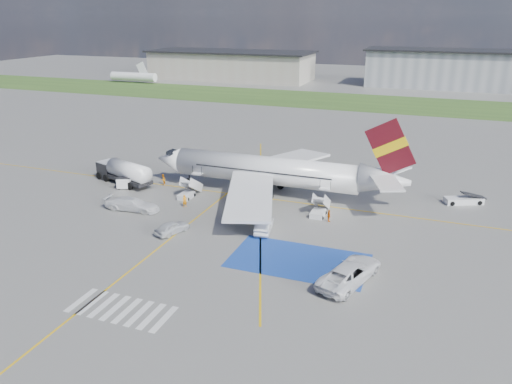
% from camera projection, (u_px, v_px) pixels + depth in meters
% --- Properties ---
extents(ground, '(400.00, 400.00, 0.00)m').
position_uv_depth(ground, '(225.00, 231.00, 58.07)').
color(ground, '#60605E').
rests_on(ground, ground).
extents(grass_strip, '(400.00, 30.00, 0.01)m').
position_uv_depth(grass_strip, '(360.00, 102.00, 141.75)').
color(grass_strip, '#2D4C1E').
rests_on(grass_strip, ground).
extents(taxiway_line_main, '(120.00, 0.20, 0.01)m').
position_uv_depth(taxiway_line_main, '(261.00, 198.00, 68.64)').
color(taxiway_line_main, gold).
rests_on(taxiway_line_main, ground).
extents(taxiway_line_cross, '(0.20, 60.00, 0.01)m').
position_uv_depth(taxiway_line_cross, '(141.00, 262.00, 50.91)').
color(taxiway_line_cross, gold).
rests_on(taxiway_line_cross, ground).
extents(taxiway_line_diag, '(20.71, 56.45, 0.01)m').
position_uv_depth(taxiway_line_diag, '(261.00, 198.00, 68.64)').
color(taxiway_line_diag, gold).
rests_on(taxiway_line_diag, ground).
extents(staging_box, '(14.00, 8.00, 0.01)m').
position_uv_depth(staging_box, '(298.00, 261.00, 51.25)').
color(staging_box, '#183B94').
rests_on(staging_box, ground).
extents(crosswalk, '(9.00, 4.00, 0.01)m').
position_uv_depth(crosswalk, '(121.00, 309.00, 42.81)').
color(crosswalk, silver).
rests_on(crosswalk, ground).
extents(terminal_west, '(60.00, 22.00, 10.00)m').
position_uv_depth(terminal_west, '(231.00, 66.00, 189.05)').
color(terminal_west, '#A0988A').
rests_on(terminal_west, ground).
extents(terminal_centre, '(48.00, 18.00, 12.00)m').
position_uv_depth(terminal_centre, '(441.00, 69.00, 168.35)').
color(terminal_centre, gray).
rests_on(terminal_centre, ground).
extents(airliner, '(36.81, 32.95, 11.92)m').
position_uv_depth(airliner, '(276.00, 171.00, 68.76)').
color(airliner, silver).
rests_on(airliner, ground).
extents(airstairs_fwd, '(1.90, 5.20, 3.60)m').
position_uv_depth(airstairs_fwd, '(188.00, 193.00, 68.66)').
color(airstairs_fwd, silver).
rests_on(airstairs_fwd, ground).
extents(airstairs_aft, '(1.90, 5.20, 3.60)m').
position_uv_depth(airstairs_aft, '(319.00, 210.00, 62.56)').
color(airstairs_aft, silver).
rests_on(airstairs_aft, ground).
extents(fuel_tanker, '(10.62, 6.00, 3.52)m').
position_uv_depth(fuel_tanker, '(124.00, 174.00, 73.87)').
color(fuel_tanker, black).
rests_on(fuel_tanker, ground).
extents(gpu_cart, '(2.36, 1.96, 1.70)m').
position_uv_depth(gpu_cart, '(124.00, 184.00, 71.97)').
color(gpu_cart, silver).
rests_on(gpu_cart, ground).
extents(belt_loader, '(5.49, 3.63, 1.61)m').
position_uv_depth(belt_loader, '(464.00, 201.00, 66.48)').
color(belt_loader, silver).
rests_on(belt_loader, ground).
extents(car_silver_a, '(3.12, 4.63, 1.46)m').
position_uv_depth(car_silver_a, '(172.00, 227.00, 57.36)').
color(car_silver_a, silver).
rests_on(car_silver_a, ground).
extents(car_silver_b, '(2.60, 5.05, 1.58)m').
position_uv_depth(car_silver_b, '(264.00, 225.00, 57.82)').
color(car_silver_b, '#B1B4B9').
rests_on(car_silver_b, ground).
extents(van_white_a, '(4.93, 7.26, 2.49)m').
position_uv_depth(van_white_a, '(350.00, 269.00, 46.90)').
color(van_white_a, white).
rests_on(van_white_a, ground).
extents(van_white_b, '(5.65, 2.53, 2.17)m').
position_uv_depth(van_white_b, '(132.00, 202.00, 63.97)').
color(van_white_b, silver).
rests_on(van_white_b, ground).
extents(crew_fwd, '(0.69, 0.70, 1.64)m').
position_uv_depth(crew_fwd, '(185.00, 201.00, 65.14)').
color(crew_fwd, orange).
rests_on(crew_fwd, ground).
extents(crew_nose, '(0.71, 0.86, 1.62)m').
position_uv_depth(crew_nose, '(163.00, 180.00, 73.55)').
color(crew_nose, orange).
rests_on(crew_nose, ground).
extents(crew_aft, '(0.76, 0.96, 1.52)m').
position_uv_depth(crew_aft, '(329.00, 216.00, 60.55)').
color(crew_aft, orange).
rests_on(crew_aft, ground).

